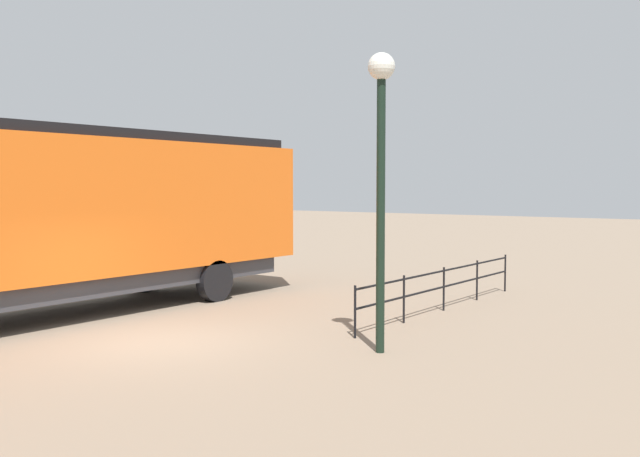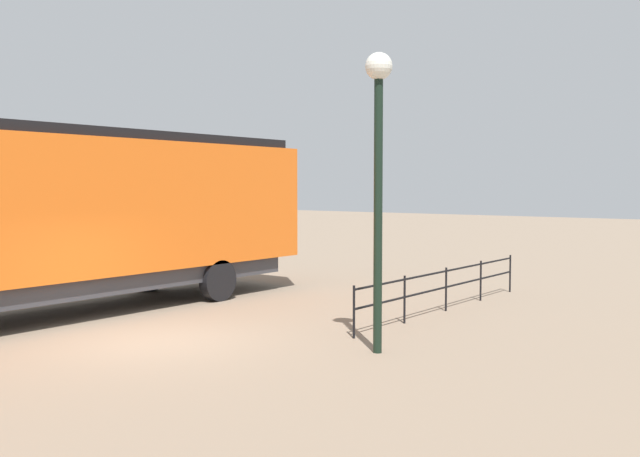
# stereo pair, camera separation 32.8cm
# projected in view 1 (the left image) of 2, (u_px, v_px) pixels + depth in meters

# --- Properties ---
(ground_plane) EXTENTS (120.00, 120.00, 0.00)m
(ground_plane) POSITION_uv_depth(u_px,v_px,m) (154.00, 342.00, 13.91)
(ground_plane) COLOR #84705B
(locomotive) EXTENTS (3.16, 17.55, 4.41)m
(locomotive) POSITION_uv_depth(u_px,v_px,m) (1.00, 214.00, 15.46)
(locomotive) COLOR orange
(locomotive) RESTS_ON ground_plane
(lamp_post) EXTENTS (0.50, 0.50, 5.47)m
(lamp_post) POSITION_uv_depth(u_px,v_px,m) (381.00, 144.00, 12.84)
(lamp_post) COLOR black
(lamp_post) RESTS_ON ground_plane
(platform_fence) EXTENTS (0.05, 7.94, 1.07)m
(platform_fence) POSITION_uv_depth(u_px,v_px,m) (444.00, 282.00, 17.41)
(platform_fence) COLOR black
(platform_fence) RESTS_ON ground_plane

